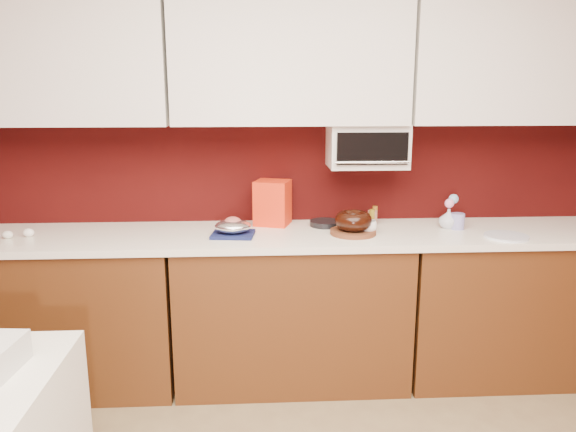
# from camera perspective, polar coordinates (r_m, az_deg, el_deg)

# --- Properties ---
(wall_back) EXTENTS (4.00, 0.02, 2.50)m
(wall_back) POSITION_cam_1_polar(r_m,az_deg,el_deg) (3.43, 0.06, 5.29)
(wall_back) COLOR #360807
(wall_back) RESTS_ON floor
(base_cabinet_left) EXTENTS (1.31, 0.58, 0.86)m
(base_cabinet_left) POSITION_cam_1_polar(r_m,az_deg,el_deg) (3.53, -22.09, -9.27)
(base_cabinet_left) COLOR #542C10
(base_cabinet_left) RESTS_ON floor
(base_cabinet_center) EXTENTS (1.31, 0.58, 0.86)m
(base_cabinet_center) POSITION_cam_1_polar(r_m,az_deg,el_deg) (3.35, 0.36, -9.50)
(base_cabinet_center) COLOR #542C10
(base_cabinet_center) RESTS_ON floor
(base_cabinet_right) EXTENTS (1.31, 0.58, 0.86)m
(base_cabinet_right) POSITION_cam_1_polar(r_m,az_deg,el_deg) (3.67, 21.84, -8.38)
(base_cabinet_right) COLOR #542C10
(base_cabinet_right) RESTS_ON floor
(countertop) EXTENTS (4.00, 0.62, 0.04)m
(countertop) POSITION_cam_1_polar(r_m,az_deg,el_deg) (3.20, 0.37, -2.03)
(countertop) COLOR white
(countertop) RESTS_ON base_cabinet_center
(upper_cabinet_left) EXTENTS (1.31, 0.33, 0.70)m
(upper_cabinet_left) POSITION_cam_1_polar(r_m,az_deg,el_deg) (3.43, -23.37, 14.30)
(upper_cabinet_left) COLOR white
(upper_cabinet_left) RESTS_ON wall_back
(upper_cabinet_center) EXTENTS (1.31, 0.33, 0.70)m
(upper_cabinet_center) POSITION_cam_1_polar(r_m,az_deg,el_deg) (3.24, 0.24, 15.47)
(upper_cabinet_center) COLOR white
(upper_cabinet_center) RESTS_ON wall_back
(upper_cabinet_right) EXTENTS (1.31, 0.33, 0.70)m
(upper_cabinet_right) POSITION_cam_1_polar(r_m,az_deg,el_deg) (3.58, 22.82, 14.26)
(upper_cabinet_right) COLOR white
(upper_cabinet_right) RESTS_ON wall_back
(toaster_oven) EXTENTS (0.45, 0.30, 0.25)m
(toaster_oven) POSITION_cam_1_polar(r_m,az_deg,el_deg) (3.33, 8.02, 7.09)
(toaster_oven) COLOR white
(toaster_oven) RESTS_ON upper_cabinet_center
(toaster_oven_door) EXTENTS (0.40, 0.02, 0.18)m
(toaster_oven_door) POSITION_cam_1_polar(r_m,az_deg,el_deg) (3.18, 8.57, 6.79)
(toaster_oven_door) COLOR black
(toaster_oven_door) RESTS_ON toaster_oven
(toaster_oven_handle) EXTENTS (0.42, 0.02, 0.02)m
(toaster_oven_handle) POSITION_cam_1_polar(r_m,az_deg,el_deg) (3.17, 8.58, 5.41)
(toaster_oven_handle) COLOR silver
(toaster_oven_handle) RESTS_ON toaster_oven
(cake_base) EXTENTS (0.34, 0.34, 0.02)m
(cake_base) POSITION_cam_1_polar(r_m,az_deg,el_deg) (3.18, 6.62, -1.63)
(cake_base) COLOR brown
(cake_base) RESTS_ON countertop
(bundt_cake) EXTENTS (0.24, 0.24, 0.08)m
(bundt_cake) POSITION_cam_1_polar(r_m,az_deg,el_deg) (3.16, 6.65, -0.44)
(bundt_cake) COLOR black
(bundt_cake) RESTS_ON cake_base
(navy_towel) EXTENTS (0.25, 0.22, 0.02)m
(navy_towel) POSITION_cam_1_polar(r_m,az_deg,el_deg) (3.14, -5.61, -1.86)
(navy_towel) COLOR #141C4D
(navy_towel) RESTS_ON countertop
(foil_ham_nest) EXTENTS (0.24, 0.22, 0.07)m
(foil_ham_nest) POSITION_cam_1_polar(r_m,az_deg,el_deg) (3.13, -5.62, -1.04)
(foil_ham_nest) COLOR white
(foil_ham_nest) RESTS_ON navy_towel
(roasted_ham) EXTENTS (0.12, 0.11, 0.06)m
(roasted_ham) POSITION_cam_1_polar(r_m,az_deg,el_deg) (3.12, -5.63, -0.60)
(roasted_ham) COLOR #BA5F55
(roasted_ham) RESTS_ON foil_ham_nest
(pandoro_box) EXTENTS (0.24, 0.23, 0.27)m
(pandoro_box) POSITION_cam_1_polar(r_m,az_deg,el_deg) (3.36, -1.58, 1.37)
(pandoro_box) COLOR red
(pandoro_box) RESTS_ON countertop
(dark_pan) EXTENTS (0.23, 0.23, 0.03)m
(dark_pan) POSITION_cam_1_polar(r_m,az_deg,el_deg) (3.35, 3.77, -0.75)
(dark_pan) COLOR black
(dark_pan) RESTS_ON countertop
(coffee_mug) EXTENTS (0.12, 0.12, 0.09)m
(coffee_mug) POSITION_cam_1_polar(r_m,az_deg,el_deg) (3.19, 8.14, -0.97)
(coffee_mug) COLOR white
(coffee_mug) RESTS_ON countertop
(blue_jar) EXTENTS (0.08, 0.08, 0.09)m
(blue_jar) POSITION_cam_1_polar(r_m,az_deg,el_deg) (3.41, 16.85, -0.51)
(blue_jar) COLOR #1B1B95
(blue_jar) RESTS_ON countertop
(flower_vase) EXTENTS (0.10, 0.10, 0.13)m
(flower_vase) POSITION_cam_1_polar(r_m,az_deg,el_deg) (3.42, 15.99, -0.11)
(flower_vase) COLOR silver
(flower_vase) RESTS_ON countertop
(flower_pink) EXTENTS (0.05, 0.05, 0.05)m
(flower_pink) POSITION_cam_1_polar(r_m,az_deg,el_deg) (3.40, 16.08, 1.24)
(flower_pink) COLOR pink
(flower_pink) RESTS_ON flower_vase
(flower_blue) EXTENTS (0.06, 0.06, 0.06)m
(flower_blue) POSITION_cam_1_polar(r_m,az_deg,el_deg) (3.42, 16.47, 1.67)
(flower_blue) COLOR #7EA8CA
(flower_blue) RESTS_ON flower_vase
(china_plate) EXTENTS (0.24, 0.24, 0.01)m
(china_plate) POSITION_cam_1_polar(r_m,az_deg,el_deg) (3.32, 21.30, -1.93)
(china_plate) COLOR white
(china_plate) RESTS_ON countertop
(amber_bottle) EXTENTS (0.04, 0.04, 0.10)m
(amber_bottle) POSITION_cam_1_polar(r_m,az_deg,el_deg) (3.39, 8.54, -0.14)
(amber_bottle) COLOR olive
(amber_bottle) RESTS_ON countertop
(paper_cup) EXTENTS (0.07, 0.07, 0.09)m
(paper_cup) POSITION_cam_1_polar(r_m,az_deg,el_deg) (3.41, 8.56, -0.16)
(paper_cup) COLOR #9A6046
(paper_cup) RESTS_ON countertop
(egg_left) EXTENTS (0.06, 0.05, 0.05)m
(egg_left) POSITION_cam_1_polar(r_m,az_deg,el_deg) (3.42, -24.85, -1.54)
(egg_left) COLOR white
(egg_left) RESTS_ON countertop
(egg_right) EXTENTS (0.07, 0.06, 0.04)m
(egg_right) POSITION_cam_1_polar(r_m,az_deg,el_deg) (3.42, -26.59, -1.71)
(egg_right) COLOR silver
(egg_right) RESTS_ON countertop
(amber_bottle_tall) EXTENTS (0.03, 0.03, 0.11)m
(amber_bottle_tall) POSITION_cam_1_polar(r_m,az_deg,el_deg) (3.45, 8.82, 0.14)
(amber_bottle_tall) COLOR brown
(amber_bottle_tall) RESTS_ON countertop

